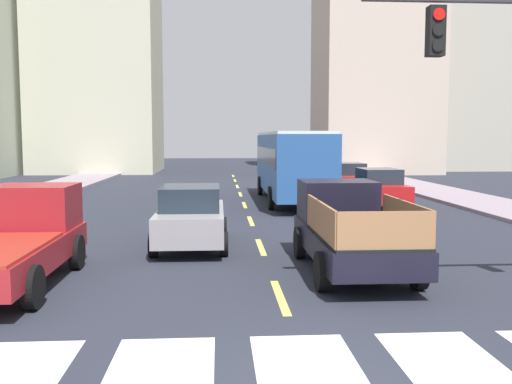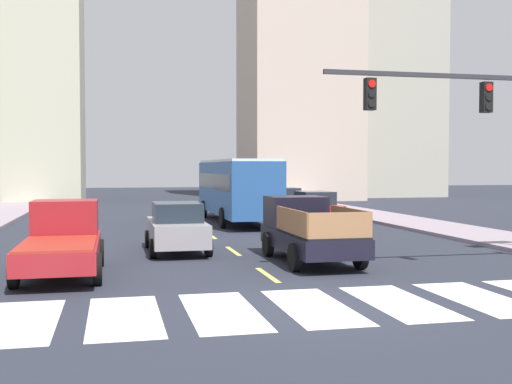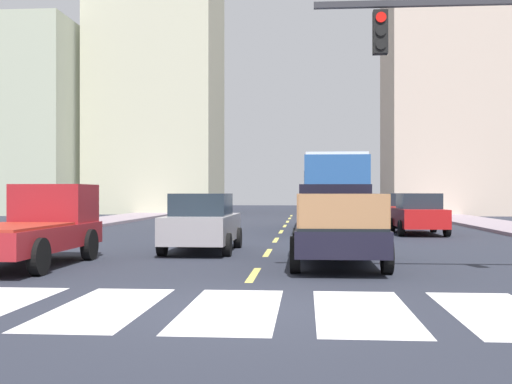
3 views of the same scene
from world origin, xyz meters
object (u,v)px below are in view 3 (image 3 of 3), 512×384
Objects in this scene: sedan_near_right at (418,214)px; sedan_far at (202,223)px; pickup_dark at (35,226)px; city_bus at (332,188)px; sedan_near_left at (398,210)px; pickup_stakebed at (336,225)px.

sedan_far is at bearing -132.07° from sedan_near_right.
pickup_dark is 16.61m from city_bus.
city_bus is 5.00m from sedan_near_left.
sedan_near_right is (3.95, 11.37, -0.08)m from pickup_stakebed.
pickup_stakebed is 12.04m from sedan_near_right.
city_bus is at bearing 144.83° from sedan_near_right.
pickup_stakebed is 13.89m from city_bus.
city_bus is 4.43m from sedan_near_right.
pickup_stakebed is at bearing -37.51° from sedan_far.
sedan_near_left is at bearing 60.80° from sedan_far.
pickup_dark is at bearing -122.02° from sedan_near_left.
city_bus is (7.74, 14.65, 1.03)m from pickup_dark.
sedan_far and sedan_near_left have the same top height.
sedan_far is at bearing 142.17° from pickup_stakebed.
sedan_far is 16.39m from sedan_near_left.
sedan_far is (-3.80, 2.81, -0.08)m from pickup_stakebed.
pickup_dark is 5.03m from sedan_far.
sedan_near_left is (3.93, 17.25, -0.08)m from pickup_stakebed.
pickup_stakebed is 0.48× the size of city_bus.
pickup_stakebed is 7.35m from pickup_dark.
city_bus reaches higher than pickup_dark.
pickup_stakebed is 17.70m from sedan_near_left.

